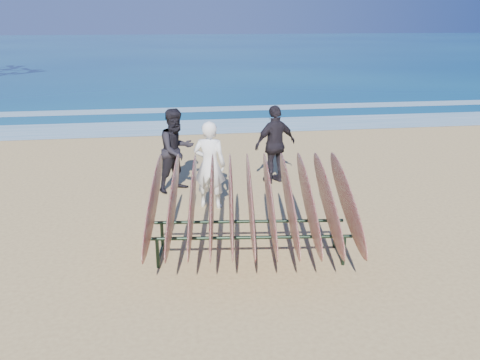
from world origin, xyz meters
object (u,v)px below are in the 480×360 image
at_px(surfboard_rack, 250,201).
at_px(person_white, 210,165).
at_px(person_dark_b, 275,144).
at_px(person_dark_a, 176,150).

height_order(surfboard_rack, person_white, person_white).
bearing_deg(surfboard_rack, person_dark_b, 78.70).
xyz_separation_m(surfboard_rack, person_white, (-0.44, 2.43, -0.08)).
bearing_deg(person_white, surfboard_rack, 116.99).
bearing_deg(person_dark_a, surfboard_rack, -109.15).
relative_size(person_white, person_dark_a, 0.97).
bearing_deg(person_white, person_dark_b, -122.67).
xyz_separation_m(person_white, person_dark_a, (-0.64, 1.17, 0.03)).
height_order(surfboard_rack, person_dark_b, person_dark_b).
xyz_separation_m(person_white, person_dark_b, (1.68, 1.44, 0.01)).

